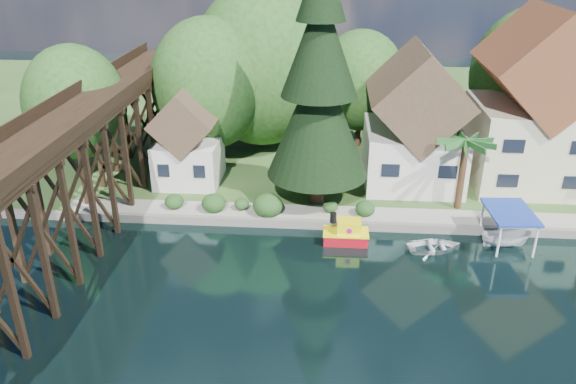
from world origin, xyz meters
name	(u,v)px	position (x,y,z in m)	size (l,w,h in m)	color
ground	(320,294)	(0.00, 0.00, 0.00)	(140.00, 140.00, 0.00)	black
bank	(327,117)	(0.00, 34.00, 0.25)	(140.00, 52.00, 0.50)	#2E4A1D
seawall	(380,227)	(4.00, 8.00, 0.31)	(60.00, 0.40, 0.62)	slate
promenade	(407,216)	(6.00, 9.30, 0.53)	(50.00, 2.60, 0.06)	gray
trestle_bridge	(75,167)	(-16.00, 5.17, 5.35)	(4.12, 44.18, 9.30)	black
house_left	(415,126)	(7.00, 16.00, 5.14)	(7.64, 8.64, 11.02)	silver
house_center	(532,112)	(16.00, 16.50, 6.42)	(8.65, 9.18, 13.89)	beige
shed	(188,143)	(-11.00, 14.50, 3.83)	(5.09, 5.40, 7.85)	silver
bg_trees	(339,82)	(1.00, 21.25, 7.29)	(49.90, 13.30, 10.57)	#382314
shrubs	(260,203)	(-4.60, 9.26, 1.23)	(15.76, 2.47, 1.70)	#1E4117
conifer	(319,87)	(-0.55, 11.50, 9.33)	(7.45, 7.45, 18.34)	#382314
palm_tree	(466,145)	(9.94, 11.10, 5.48)	(5.32, 5.32, 5.70)	#382314
tugboat	(346,233)	(1.62, 6.21, 0.66)	(3.05, 1.67, 2.22)	#AD0B17
boat_white_a	(434,245)	(7.40, 5.59, 0.37)	(2.55, 3.57, 0.74)	silver
boat_canopy	(507,231)	(12.20, 6.45, 1.13)	(3.37, 4.25, 2.63)	white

